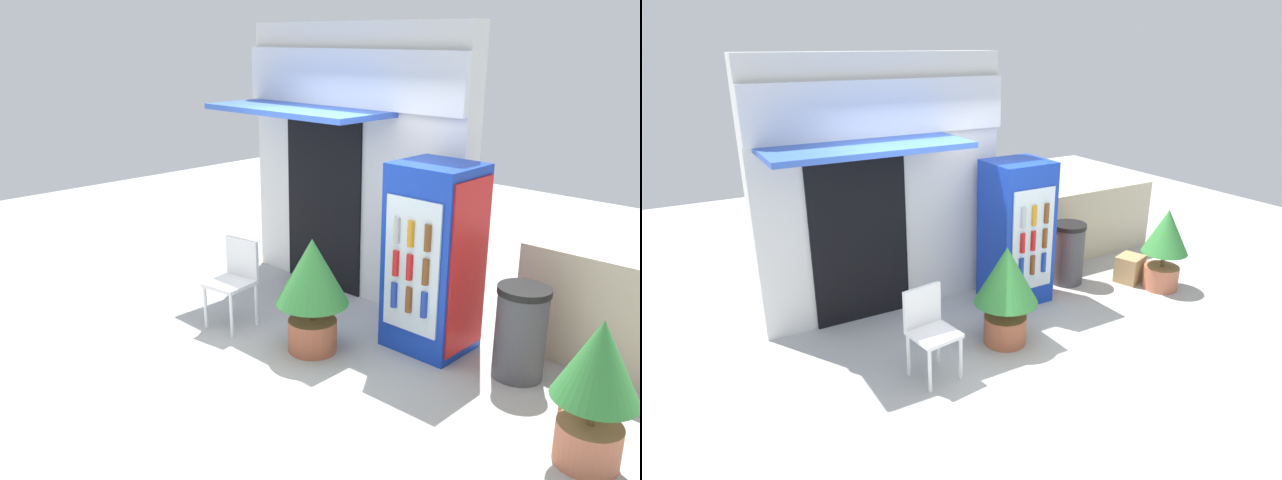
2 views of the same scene
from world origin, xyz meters
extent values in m
plane|color=#B2B2AD|center=(0.00, 0.00, 0.00)|extent=(16.00, 16.00, 0.00)
cube|color=silver|center=(-0.54, 1.71, 1.51)|extent=(2.98, 0.27, 3.02)
cube|color=white|center=(-0.54, 1.53, 2.44)|extent=(2.98, 0.08, 0.60)
cube|color=blue|center=(-0.90, 1.14, 2.11)|extent=(2.08, 0.87, 0.06)
cube|color=black|center=(-0.90, 1.56, 1.03)|extent=(1.14, 0.03, 2.06)
cube|color=#1438B2|center=(0.97, 1.12, 0.89)|extent=(0.74, 0.66, 1.79)
cube|color=silver|center=(0.97, 0.77, 0.89)|extent=(0.59, 0.02, 1.25)
cube|color=red|center=(1.34, 1.12, 0.89)|extent=(0.02, 0.59, 1.61)
cylinder|color=#1938A5|center=(0.80, 0.76, 0.58)|extent=(0.06, 0.06, 0.24)
cylinder|color=brown|center=(0.96, 0.76, 0.58)|extent=(0.06, 0.06, 0.24)
cylinder|color=#1938A5|center=(1.13, 0.76, 0.58)|extent=(0.06, 0.06, 0.24)
cylinder|color=red|center=(0.80, 0.76, 0.89)|extent=(0.06, 0.06, 0.24)
cylinder|color=red|center=(0.96, 0.76, 0.89)|extent=(0.06, 0.06, 0.24)
cylinder|color=brown|center=(1.13, 0.76, 0.89)|extent=(0.06, 0.06, 0.24)
cylinder|color=#B2B2B7|center=(0.80, 0.76, 1.21)|extent=(0.06, 0.06, 0.24)
cylinder|color=orange|center=(0.96, 0.76, 1.21)|extent=(0.06, 0.06, 0.24)
cylinder|color=brown|center=(1.14, 0.76, 1.21)|extent=(0.06, 0.06, 0.24)
cylinder|color=white|center=(-0.90, -0.16, 0.23)|extent=(0.04, 0.04, 0.45)
cylinder|color=white|center=(-0.54, -0.11, 0.23)|extent=(0.04, 0.04, 0.45)
cylinder|color=white|center=(-0.95, 0.20, 0.23)|extent=(0.04, 0.04, 0.45)
cylinder|color=white|center=(-0.59, 0.25, 0.23)|extent=(0.04, 0.04, 0.45)
cube|color=white|center=(-0.74, 0.05, 0.47)|extent=(0.47, 0.48, 0.04)
cube|color=white|center=(-0.77, 0.23, 0.70)|extent=(0.42, 0.10, 0.41)
cylinder|color=#AD5B3D|center=(0.23, 0.25, 0.16)|extent=(0.46, 0.46, 0.31)
cylinder|color=brown|center=(0.23, 0.25, 0.40)|extent=(0.05, 0.05, 0.18)
cone|color=#388C3D|center=(0.23, 0.25, 0.80)|extent=(0.69, 0.69, 0.62)
cylinder|color=#BC6B4C|center=(2.83, 0.36, 0.16)|extent=(0.45, 0.45, 0.31)
cylinder|color=brown|center=(2.83, 0.36, 0.41)|extent=(0.05, 0.05, 0.20)
cone|color=#388C3D|center=(2.83, 0.36, 0.81)|extent=(0.59, 0.59, 0.58)
cylinder|color=#47474C|center=(1.87, 1.16, 0.39)|extent=(0.44, 0.44, 0.78)
cylinder|color=black|center=(1.87, 1.16, 0.81)|extent=(0.46, 0.46, 0.06)
cube|color=tan|center=(2.64, 0.74, 0.18)|extent=(0.43, 0.40, 0.37)
camera|label=1|loc=(4.22, -3.74, 2.88)|focal=36.67mm
camera|label=2|loc=(-2.83, -4.07, 3.10)|focal=30.58mm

